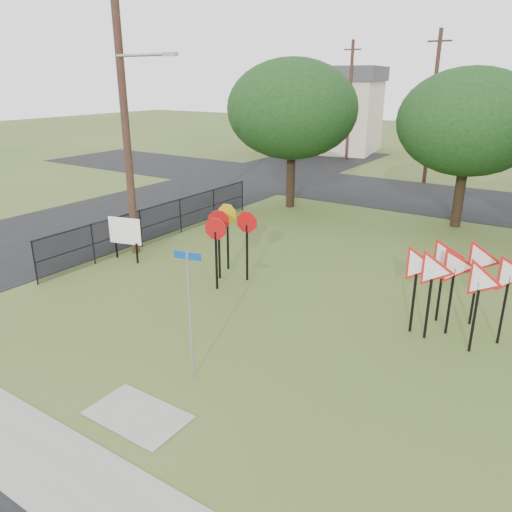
{
  "coord_description": "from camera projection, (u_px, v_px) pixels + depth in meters",
  "views": [
    {
      "loc": [
        6.53,
        -7.94,
        6.33
      ],
      "look_at": [
        -0.78,
        3.0,
        1.6
      ],
      "focal_mm": 35.0,
      "sensor_mm": 36.0,
      "label": 1
    }
  ],
  "objects": [
    {
      "name": "yield_sign_cluster",
      "position": [
        459.0,
        271.0,
        12.44
      ],
      "size": [
        3.06,
        1.71,
        2.41
      ],
      "color": "black",
      "rests_on": "ground"
    },
    {
      "name": "street_left",
      "position": [
        151.0,
        206.0,
        25.86
      ],
      "size": [
        8.0,
        50.0,
        0.02
      ],
      "primitive_type": "cube",
      "color": "black",
      "rests_on": "ground"
    },
    {
      "name": "street_name_sign",
      "position": [
        190.0,
        308.0,
        10.57
      ],
      "size": [
        0.6,
        0.15,
        2.98
      ],
      "color": "#9A9EA3",
      "rests_on": "ground"
    },
    {
      "name": "info_board",
      "position": [
        125.0,
        232.0,
        17.92
      ],
      "size": [
        1.26,
        0.36,
        1.61
      ],
      "color": "black",
      "rests_on": "ground"
    },
    {
      "name": "far_pole_a",
      "position": [
        432.0,
        108.0,
        30.04
      ],
      "size": [
        1.4,
        0.24,
        9.0
      ],
      "color": "#42291E",
      "rests_on": "ground"
    },
    {
      "name": "ground",
      "position": [
        213.0,
        362.0,
        11.77
      ],
      "size": [
        140.0,
        140.0,
        0.0
      ],
      "primitive_type": "plane",
      "color": "#3C511E"
    },
    {
      "name": "tree_far_left",
      "position": [
        284.0,
        92.0,
        41.86
      ],
      "size": [
        6.8,
        6.8,
        7.73
      ],
      "color": "black",
      "rests_on": "ground"
    },
    {
      "name": "curb_pad",
      "position": [
        138.0,
        415.0,
        9.89
      ],
      "size": [
        2.0,
        1.2,
        0.02
      ],
      "primitive_type": "cube",
      "color": "gray",
      "rests_on": "ground"
    },
    {
      "name": "fence_run",
      "position": [
        161.0,
        221.0,
        20.37
      ],
      "size": [
        0.05,
        11.55,
        1.5
      ],
      "color": "black",
      "rests_on": "ground"
    },
    {
      "name": "sidewalk",
      "position": [
        59.0,
        471.0,
        8.48
      ],
      "size": [
        30.0,
        1.6,
        0.02
      ],
      "primitive_type": "cube",
      "color": "gray",
      "rests_on": "ground"
    },
    {
      "name": "tree_near_mid",
      "position": [
        469.0,
        122.0,
        20.93
      ],
      "size": [
        6.0,
        6.0,
        6.8
      ],
      "color": "black",
      "rests_on": "ground"
    },
    {
      "name": "house_left",
      "position": [
        326.0,
        109.0,
        44.46
      ],
      "size": [
        10.58,
        8.88,
        7.2
      ],
      "color": "beige",
      "rests_on": "ground"
    },
    {
      "name": "far_pole_c",
      "position": [
        350.0,
        101.0,
        38.92
      ],
      "size": [
        1.4,
        0.24,
        9.0
      ],
      "color": "#42291E",
      "rests_on": "ground"
    },
    {
      "name": "stop_sign_cluster",
      "position": [
        227.0,
        228.0,
        16.03
      ],
      "size": [
        1.85,
        1.77,
        2.34
      ],
      "color": "black",
      "rests_on": "ground"
    },
    {
      "name": "utility_pole_main",
      "position": [
        125.0,
        111.0,
        17.31
      ],
      "size": [
        3.55,
        0.33,
        10.0
      ],
      "color": "#42291E",
      "rests_on": "ground"
    },
    {
      "name": "street_far",
      "position": [
        439.0,
        199.0,
        27.42
      ],
      "size": [
        60.0,
        8.0,
        0.02
      ],
      "primitive_type": "cube",
      "color": "black",
      "rests_on": "ground"
    },
    {
      "name": "tree_near_left",
      "position": [
        292.0,
        109.0,
        24.22
      ],
      "size": [
        6.4,
        6.4,
        7.27
      ],
      "color": "black",
      "rests_on": "ground"
    }
  ]
}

